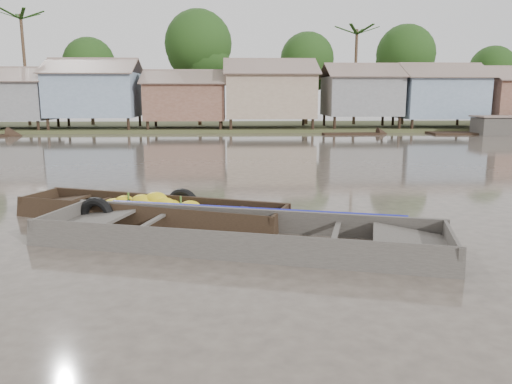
{
  "coord_description": "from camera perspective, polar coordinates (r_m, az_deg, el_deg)",
  "views": [
    {
      "loc": [
        -0.46,
        -8.78,
        2.74
      ],
      "look_at": [
        0.04,
        1.09,
        0.8
      ],
      "focal_mm": 35.0,
      "sensor_mm": 36.0,
      "label": 1
    }
  ],
  "objects": [
    {
      "name": "ground",
      "position": [
        9.21,
        0.11,
        -6.21
      ],
      "size": [
        120.0,
        120.0,
        0.0
      ],
      "primitive_type": "plane",
      "color": "#453C35",
      "rests_on": "ground"
    },
    {
      "name": "riverbank",
      "position": [
        40.79,
        2.05,
        11.56
      ],
      "size": [
        120.0,
        12.47,
        10.22
      ],
      "color": "#384723",
      "rests_on": "ground"
    },
    {
      "name": "banana_boat",
      "position": [
        11.38,
        -12.33,
        -2.21
      ],
      "size": [
        6.24,
        3.57,
        0.87
      ],
      "rotation": [
        0.0,
        0.0,
        -0.37
      ],
      "color": "black",
      "rests_on": "ground"
    },
    {
      "name": "viewer_boat",
      "position": [
        9.32,
        -1.84,
        -5.59
      ],
      "size": [
        7.84,
        4.01,
        0.61
      ],
      "rotation": [
        0.0,
        0.0,
        -0.28
      ],
      "color": "#3C3633",
      "rests_on": "ground"
    },
    {
      "name": "distant_boats",
      "position": [
        36.82,
        22.8,
        6.37
      ],
      "size": [
        46.52,
        13.67,
        1.38
      ],
      "color": "black",
      "rests_on": "ground"
    }
  ]
}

